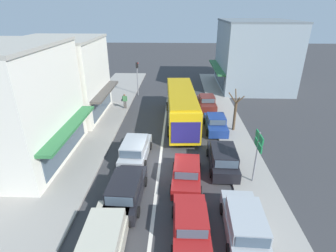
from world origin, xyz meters
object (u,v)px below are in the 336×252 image
sedan_adjacent_lane_lead (186,173)px  wagon_behind_bus_near (126,190)px  parked_wagon_kerb_second (223,158)px  wagon_adjacent_lane_trail (135,150)px  wagon_queue_far_back (105,238)px  street_tree_right (235,113)px  parked_sedan_kerb_rear (207,102)px  city_bus (181,105)px  pedestrian_with_handbag_near (125,100)px  sedan_behind_bus_mid (191,226)px  traffic_light_downstreet (137,73)px  parked_sedan_kerb_third (216,123)px  parked_wagon_kerb_front (244,224)px  directional_road_sign (258,146)px

sedan_adjacent_lane_lead → wagon_behind_bus_near: size_ratio=0.94×
wagon_behind_bus_near → parked_wagon_kerb_second: size_ratio=1.00×
wagon_adjacent_lane_trail → wagon_queue_far_back: bearing=-91.2°
street_tree_right → wagon_adjacent_lane_trail: bearing=-148.0°
wagon_adjacent_lane_trail → parked_sedan_kerb_rear: wagon_adjacent_lane_trail is taller
city_bus → pedestrian_with_handbag_near: size_ratio=6.73×
wagon_adjacent_lane_trail → sedan_behind_bus_mid: (3.81, -7.16, -0.08)m
city_bus → traffic_light_downstreet: size_ratio=2.61×
parked_wagon_kerb_second → pedestrian_with_handbag_near: pedestrian_with_handbag_near is taller
sedan_behind_bus_mid → wagon_adjacent_lane_trail: bearing=118.0°
city_bus → wagon_behind_bus_near: 11.94m
wagon_behind_bus_near → parked_sedan_kerb_third: size_ratio=1.08×
sedan_behind_bus_mid → sedan_adjacent_lane_lead: 4.39m
sedan_behind_bus_mid → street_tree_right: 13.08m
sedan_behind_bus_mid → sedan_adjacent_lane_lead: bearing=91.4°
parked_sedan_kerb_rear → pedestrian_with_handbag_near: 9.08m
sedan_adjacent_lane_lead → parked_wagon_kerb_front: bearing=-57.5°
wagon_adjacent_lane_trail → parked_wagon_kerb_front: 9.52m
city_bus → street_tree_right: size_ratio=2.90×
parked_wagon_kerb_second → parked_sedan_kerb_third: (0.30, 6.20, -0.08)m
city_bus → sedan_behind_bus_mid: city_bus is taller
street_tree_right → sedan_behind_bus_mid: bearing=-109.6°
wagon_queue_far_back → pedestrian_with_handbag_near: size_ratio=2.79×
sedan_adjacent_lane_lead → street_tree_right: (4.49, 7.89, 1.10)m
sedan_behind_bus_mid → parked_wagon_kerb_second: parked_wagon_kerb_second is taller
parked_sedan_kerb_third → pedestrian_with_handbag_near: (-9.30, 4.97, 0.40)m
city_bus → directional_road_sign: bearing=-64.1°
parked_wagon_kerb_front → parked_wagon_kerb_second: size_ratio=1.01×
traffic_light_downstreet → city_bus: bearing=-57.9°
wagon_adjacent_lane_trail → street_tree_right: (8.19, 5.12, 1.01)m
directional_road_sign → street_tree_right: size_ratio=0.95×
sedan_adjacent_lane_lead → traffic_light_downstreet: bearing=107.4°
sedan_adjacent_lane_lead → wagon_queue_far_back: wagon_queue_far_back is taller
wagon_behind_bus_near → parked_sedan_kerb_rear: 16.86m
parked_sedan_kerb_rear → parked_sedan_kerb_third: bearing=-87.4°
parked_sedan_kerb_rear → parked_wagon_kerb_front: bearing=-89.7°
pedestrian_with_handbag_near → wagon_behind_bus_near: bearing=-79.0°
parked_wagon_kerb_front → wagon_behind_bus_near: bearing=159.5°
wagon_adjacent_lane_trail → traffic_light_downstreet: 15.67m
directional_road_sign → wagon_behind_bus_near: bearing=-165.4°
wagon_adjacent_lane_trail → wagon_behind_bus_near: size_ratio=1.00×
sedan_behind_bus_mid → parked_sedan_kerb_third: 12.70m
wagon_queue_far_back → parked_sedan_kerb_rear: bearing=71.3°
parked_sedan_kerb_third → sedan_adjacent_lane_lead: bearing=-109.7°
wagon_adjacent_lane_trail → wagon_queue_far_back: same height
parked_wagon_kerb_front → parked_sedan_kerb_rear: size_ratio=1.07×
sedan_behind_bus_mid → wagon_behind_bus_near: wagon_behind_bus_near is taller
parked_sedan_kerb_third → pedestrian_with_handbag_near: bearing=151.9°
wagon_queue_far_back → wagon_behind_bus_near: size_ratio=1.00×
parked_sedan_kerb_third → parked_sedan_kerb_rear: same height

